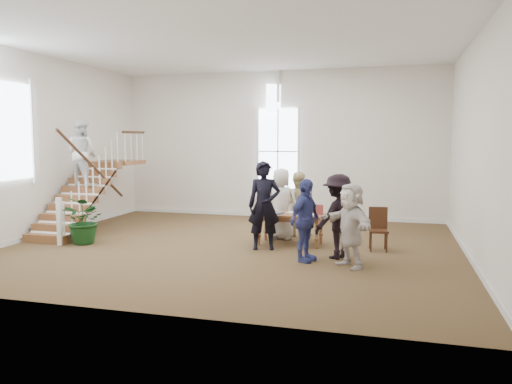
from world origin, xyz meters
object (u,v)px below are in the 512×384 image
(woman_cluster_c, at_px, (350,225))
(woman_cluster_a, at_px, (305,220))
(side_chair, at_px, (378,226))
(elderly_woman, at_px, (281,204))
(police_officer, at_px, (264,206))
(woman_cluster_b, at_px, (338,216))
(person_yellow, at_px, (297,204))
(library_table, at_px, (291,217))
(floor_plant, at_px, (85,220))

(woman_cluster_c, bearing_deg, woman_cluster_a, -142.22)
(woman_cluster_c, relative_size, side_chair, 1.72)
(elderly_woman, height_order, woman_cluster_c, elderly_woman)
(woman_cluster_c, bearing_deg, police_officer, -158.02)
(woman_cluster_b, distance_m, side_chair, 1.31)
(police_officer, bearing_deg, person_yellow, 61.56)
(library_table, xyz_separation_m, woman_cluster_b, (1.19, -1.05, 0.23))
(library_table, bearing_deg, side_chair, 0.26)
(woman_cluster_c, xyz_separation_m, side_chair, (0.47, 1.65, -0.29))
(library_table, bearing_deg, woman_cluster_b, -39.75)
(woman_cluster_c, relative_size, floor_plant, 1.46)
(woman_cluster_a, xyz_separation_m, floor_plant, (-5.20, 0.31, -0.27))
(woman_cluster_b, relative_size, side_chair, 1.83)
(library_table, height_order, side_chair, side_chair)
(library_table, xyz_separation_m, side_chair, (1.95, -0.05, -0.12))
(elderly_woman, height_order, person_yellow, elderly_woman)
(woman_cluster_c, xyz_separation_m, floor_plant, (-6.10, 0.51, -0.25))
(person_yellow, height_order, woman_cluster_a, woman_cluster_a)
(elderly_woman, bearing_deg, floor_plant, 22.00)
(woman_cluster_a, relative_size, woman_cluster_b, 0.96)
(elderly_woman, distance_m, woman_cluster_c, 2.96)
(library_table, xyz_separation_m, person_yellow, (-0.07, 1.10, 0.17))
(library_table, height_order, elderly_woman, elderly_woman)
(woman_cluster_b, height_order, floor_plant, woman_cluster_b)
(library_table, distance_m, woman_cluster_b, 1.60)
(library_table, relative_size, woman_cluster_a, 0.94)
(elderly_woman, bearing_deg, person_yellow, -121.90)
(elderly_woman, height_order, woman_cluster_a, elderly_woman)
(elderly_woman, bearing_deg, side_chair, 163.34)
(library_table, distance_m, woman_cluster_c, 2.27)
(police_officer, bearing_deg, woman_cluster_c, -43.89)
(elderly_woman, distance_m, side_chair, 2.44)
(woman_cluster_a, distance_m, side_chair, 2.02)
(floor_plant, bearing_deg, woman_cluster_b, 1.39)
(library_table, relative_size, police_officer, 0.80)
(person_yellow, bearing_deg, woman_cluster_a, 94.10)
(elderly_woman, bearing_deg, woman_cluster_b, 132.30)
(person_yellow, relative_size, woman_cluster_b, 0.93)
(woman_cluster_a, height_order, woman_cluster_b, woman_cluster_b)
(police_officer, relative_size, woman_cluster_c, 1.21)
(library_table, height_order, woman_cluster_b, woman_cluster_b)
(person_yellow, bearing_deg, elderly_woman, 49.01)
(woman_cluster_c, bearing_deg, floor_plant, -134.47)
(library_table, xyz_separation_m, woman_cluster_c, (1.49, -1.70, 0.17))
(police_officer, distance_m, woman_cluster_c, 2.23)
(floor_plant, bearing_deg, police_officer, 7.50)
(woman_cluster_a, bearing_deg, elderly_woman, 45.30)
(elderly_woman, xyz_separation_m, side_chair, (2.32, -0.65, -0.34))
(side_chair, bearing_deg, person_yellow, 143.75)
(floor_plant, bearing_deg, elderly_woman, 22.94)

